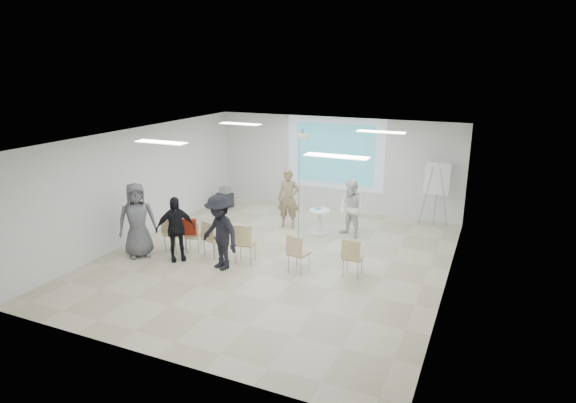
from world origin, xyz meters
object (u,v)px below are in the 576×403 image
at_px(chair_right_far, 352,255).
at_px(chair_left_mid, 193,235).
at_px(audience_mid, 220,228).
at_px(av_cart, 225,198).
at_px(audience_outer, 137,216).
at_px(player_right, 352,206).
at_px(laptop, 214,237).
at_px(flipchart_easel, 437,178).
at_px(chair_far_left, 172,231).
at_px(chair_right_inner, 297,251).
at_px(audience_left, 175,224).
at_px(chair_left_inner, 211,236).
at_px(player_left, 288,195).
at_px(chair_center, 244,241).
at_px(pedestal_table, 320,220).

bearing_deg(chair_right_far, chair_left_mid, -177.92).
bearing_deg(audience_mid, av_cart, 141.25).
bearing_deg(audience_outer, player_right, -8.57).
bearing_deg(chair_left_mid, audience_mid, -47.52).
height_order(laptop, flipchart_easel, flipchart_easel).
bearing_deg(laptop, chair_far_left, 26.70).
bearing_deg(chair_right_inner, av_cart, 148.18).
bearing_deg(flipchart_easel, chair_left_mid, -136.27).
bearing_deg(laptop, audience_outer, 38.69).
bearing_deg(chair_right_far, audience_left, -170.23).
height_order(chair_left_mid, chair_left_inner, chair_left_inner).
distance_m(flipchart_easel, av_cart, 6.73).
distance_m(chair_left_inner, audience_left, 0.92).
relative_size(player_right, audience_left, 0.97).
distance_m(chair_left_mid, audience_mid, 1.41).
xyz_separation_m(player_left, chair_center, (0.11, -2.86, -0.39)).
bearing_deg(chair_far_left, chair_right_far, 11.33).
distance_m(chair_right_far, audience_left, 4.26).
relative_size(player_left, audience_outer, 0.94).
xyz_separation_m(chair_far_left, chair_right_inner, (3.35, 0.12, -0.02)).
bearing_deg(player_left, chair_right_inner, -73.41).
bearing_deg(chair_left_mid, chair_right_far, -18.74).
bearing_deg(player_left, av_cart, 149.53).
height_order(chair_left_mid, audience_outer, audience_outer).
height_order(chair_left_mid, av_cart, chair_left_mid).
xyz_separation_m(player_right, chair_far_left, (-3.78, -2.93, -0.33)).
bearing_deg(av_cart, pedestal_table, -0.44).
relative_size(chair_far_left, chair_left_inner, 1.02).
height_order(player_right, audience_mid, audience_mid).
bearing_deg(chair_left_mid, laptop, -20.50).
distance_m(chair_right_inner, flipchart_easel, 5.32).
relative_size(chair_far_left, chair_left_mid, 1.18).
bearing_deg(player_right, flipchart_easel, 66.56).
bearing_deg(audience_left, av_cart, 61.01).
height_order(chair_left_mid, laptop, chair_left_mid).
bearing_deg(av_cart, chair_far_left, -60.73).
distance_m(player_right, chair_center, 3.35).
bearing_deg(player_right, chair_far_left, -118.92).
height_order(audience_left, audience_outer, audience_outer).
bearing_deg(chair_right_inner, player_left, 127.84).
relative_size(chair_left_inner, audience_mid, 0.46).
height_order(player_left, audience_outer, audience_outer).
relative_size(pedestal_table, player_left, 0.38).
bearing_deg(player_right, chair_left_inner, -110.63).
distance_m(player_right, flipchart_easel, 2.76).
bearing_deg(chair_center, chair_right_inner, -10.92).
relative_size(player_right, chair_center, 1.80).
xyz_separation_m(pedestal_table, audience_left, (-2.55, -3.10, 0.51)).
height_order(chair_far_left, laptop, chair_far_left).
distance_m(chair_right_inner, audience_mid, 1.85).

